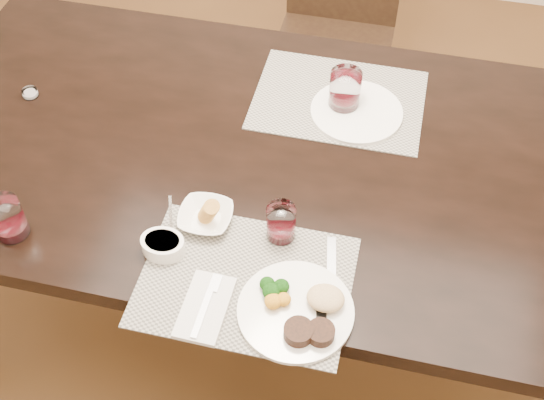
% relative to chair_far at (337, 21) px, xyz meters
% --- Properties ---
extents(ground_plane, '(4.50, 4.50, 0.00)m').
position_rel_chair_far_xyz_m(ground_plane, '(0.00, -0.93, -0.50)').
color(ground_plane, '#462C16').
rests_on(ground_plane, ground).
extents(dining_table, '(2.00, 1.00, 0.75)m').
position_rel_chair_far_xyz_m(dining_table, '(0.00, -0.93, 0.16)').
color(dining_table, black).
rests_on(dining_table, ground).
extents(chair_far, '(0.42, 0.42, 0.90)m').
position_rel_chair_far_xyz_m(chair_far, '(0.00, 0.00, 0.00)').
color(chair_far, black).
rests_on(chair_far, ground).
extents(placemat_near, '(0.46, 0.34, 0.00)m').
position_rel_chair_far_xyz_m(placemat_near, '(0.00, -1.33, 0.25)').
color(placemat_near, gray).
rests_on(placemat_near, dining_table).
extents(placemat_far, '(0.46, 0.34, 0.00)m').
position_rel_chair_far_xyz_m(placemat_far, '(0.10, -0.70, 0.25)').
color(placemat_far, gray).
rests_on(placemat_far, dining_table).
extents(dinner_plate, '(0.25, 0.25, 0.04)m').
position_rel_chair_far_xyz_m(dinner_plate, '(0.14, -1.38, 0.26)').
color(dinner_plate, white).
rests_on(dinner_plate, placemat_near).
extents(napkin_fork, '(0.10, 0.17, 0.02)m').
position_rel_chair_far_xyz_m(napkin_fork, '(-0.06, -1.42, 0.26)').
color(napkin_fork, silver).
rests_on(napkin_fork, placemat_near).
extents(steak_knife, '(0.04, 0.26, 0.01)m').
position_rel_chair_far_xyz_m(steak_knife, '(0.18, -1.34, 0.26)').
color(steak_knife, silver).
rests_on(steak_knife, placemat_near).
extents(cracker_bowl, '(0.13, 0.13, 0.06)m').
position_rel_chair_far_xyz_m(cracker_bowl, '(-0.13, -1.19, 0.27)').
color(cracker_bowl, white).
rests_on(cracker_bowl, placemat_near).
extents(sauce_ramekin, '(0.10, 0.15, 0.08)m').
position_rel_chair_far_xyz_m(sauce_ramekin, '(-0.20, -1.29, 0.27)').
color(sauce_ramekin, white).
rests_on(sauce_ramekin, placemat_near).
extents(wine_glass_near, '(0.07, 0.07, 0.09)m').
position_rel_chair_far_xyz_m(wine_glass_near, '(0.05, -1.19, 0.29)').
color(wine_glass_near, silver).
rests_on(wine_glass_near, placemat_near).
extents(far_plate, '(0.25, 0.25, 0.01)m').
position_rel_chair_far_xyz_m(far_plate, '(0.16, -0.74, 0.26)').
color(far_plate, white).
rests_on(far_plate, placemat_far).
extents(wine_glass_far, '(0.08, 0.08, 0.12)m').
position_rel_chair_far_xyz_m(wine_glass_far, '(0.12, -0.73, 0.30)').
color(wine_glass_far, silver).
rests_on(wine_glass_far, placemat_far).
extents(wine_glass_side, '(0.08, 0.08, 0.10)m').
position_rel_chair_far_xyz_m(wine_glass_side, '(-0.56, -1.32, 0.29)').
color(wine_glass_side, silver).
rests_on(wine_glass_side, dining_table).
extents(salt_cellar, '(0.04, 0.04, 0.02)m').
position_rel_chair_far_xyz_m(salt_cellar, '(-0.73, -0.87, 0.26)').
color(salt_cellar, silver).
rests_on(salt_cellar, dining_table).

